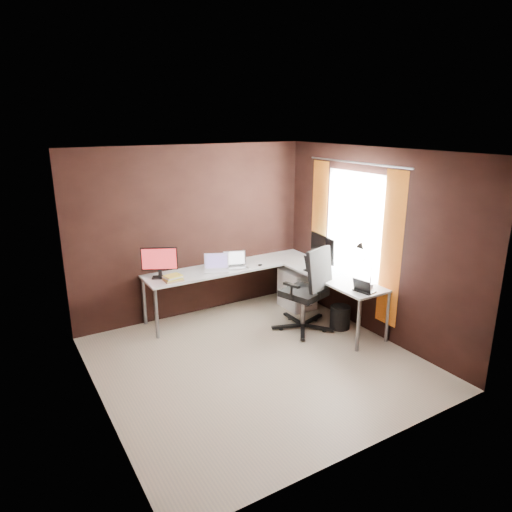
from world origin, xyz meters
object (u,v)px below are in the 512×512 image
Objects in this scene: drawer_pedestal at (297,289)px; laptop_silver at (235,264)px; laptop_white at (217,267)px; monitor_left at (159,261)px; laptop_black_big at (316,269)px; book_stack at (173,278)px; desk_lamp at (365,260)px; wastebasket at (340,317)px; monitor_right at (322,250)px; office_chair at (306,305)px; laptop_black_small at (363,289)px.

laptop_silver is (-0.92, 0.30, 0.48)m from drawer_pedestal.
laptop_white is (-1.24, 0.30, 0.48)m from drawer_pedestal.
laptop_black_big is (1.98, -0.93, -0.19)m from monitor_left.
desk_lamp is (2.02, -1.52, 0.34)m from book_stack.
monitor_right is at bearing 82.92° from wastebasket.
wastebasket is (0.13, -0.41, -0.62)m from laptop_black_big.
laptop_silver is 1.70m from wastebasket.
laptop_black_big is (1.18, -0.81, -0.00)m from laptop_white.
laptop_white is (0.81, -0.12, -0.19)m from monitor_left.
laptop_silver is 1.23m from office_chair.
wastebasket is (-0.01, 0.38, -0.95)m from desk_lamp.
monitor_right is 1.29m from laptop_silver.
book_stack is 0.43× the size of desk_lamp.
drawer_pedestal is at bearing -12.45° from laptop_black_small.
monitor_right reaches higher than wastebasket.
laptop_silver is 1.93m from desk_lamp.
monitor_left is 0.75× the size of monitor_right.
desk_lamp is (1.32, -1.61, 0.33)m from laptop_white.
laptop_white is 0.31m from laptop_silver.
drawer_pedestal is 0.80m from office_chair.
office_chair is at bearing 128.25° from monitor_right.
monitor_left is 1.74× the size of book_stack.
laptop_white reaches higher than drawer_pedestal.
monitor_left is 1.59× the size of laptop_black_small.
book_stack is at bearing 174.15° from drawer_pedestal.
monitor_right is 1.67× the size of laptop_black_big.
laptop_silver is at bearing 161.97° from drawer_pedestal.
monitor_left is at bearing 76.64° from monitor_right.
desk_lamp is (2.13, -1.73, 0.14)m from monitor_left.
laptop_black_small is 0.37m from desk_lamp.
drawer_pedestal is 1.00× the size of desk_lamp.
office_chair reaches higher than laptop_black_small.
monitor_right is 2.32× the size of book_stack.
monitor_left reaches higher than laptop_white.
laptop_black_big is at bearing -8.63° from laptop_white.
office_chair is 0.53m from wastebasket.
monitor_right is at bearing -16.61° from laptop_silver.
laptop_silver is at bearing 101.75° from office_chair.
drawer_pedestal is 1.66× the size of laptop_black_big.
book_stack is at bearing 38.07° from laptop_black_small.
desk_lamp is (0.14, -0.80, 0.33)m from laptop_black_big.
laptop_white is at bearing 113.77° from office_chair.
desk_lamp is 0.50× the size of office_chair.
laptop_black_big reaches higher than laptop_black_small.
book_stack is (0.10, -0.21, -0.20)m from monitor_left.
laptop_silver is at bearing 145.60° from desk_lamp.
wastebasket is (0.07, -0.93, -0.14)m from drawer_pedestal.
book_stack is at bearing 166.86° from desk_lamp.
office_chair is at bearing -7.43° from monitor_left.
wastebasket is at bearing -6.23° from monitor_left.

